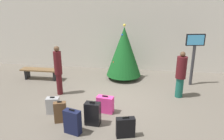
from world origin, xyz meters
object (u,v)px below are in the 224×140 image
Objects in this scene: suitcase_3 at (93,114)px; suitcase_1 at (60,112)px; holiday_tree at (124,51)px; suitcase_0 at (53,105)px; flight_info_kiosk at (194,51)px; suitcase_4 at (105,104)px; waiting_bench at (41,71)px; traveller_1 at (181,74)px; suitcase_5 at (72,122)px; traveller_0 at (58,69)px; suitcase_2 at (125,127)px.

suitcase_1 is at bearing -179.04° from suitcase_3.
holiday_tree reaches higher than suitcase_0.
flight_info_kiosk is 3.82× the size of suitcase_0.
waiting_bench is at bearing 143.51° from suitcase_4.
flight_info_kiosk is at bearing -7.02° from holiday_tree.
traveller_1 is 4.18m from suitcase_5.
traveller_0 reaches higher than suitcase_3.
waiting_bench is at bearing 125.99° from suitcase_5.
suitcase_2 is at bearing -20.79° from suitcase_0.
suitcase_1 is (0.42, -0.46, 0.05)m from suitcase_0.
traveller_0 reaches higher than waiting_bench.
traveller_0 is 3.27× the size of suitcase_4.
suitcase_5 is at bearing -131.03° from suitcase_3.
suitcase_2 is (-1.72, -2.69, -0.62)m from traveller_1.
suitcase_3 is at bearing 0.96° from suitcase_1.
flight_info_kiosk is 5.69m from suitcase_1.
flight_info_kiosk reaches higher than suitcase_0.
suitcase_2 is (1.92, -0.43, -0.04)m from suitcase_1.
suitcase_3 reaches higher than suitcase_0.
holiday_tree is 3.46× the size of suitcase_5.
holiday_tree is 4.21× the size of suitcase_2.
suitcase_5 is (0.53, -0.48, 0.02)m from suitcase_1.
holiday_tree is at bearing 84.95° from suitcase_4.
suitcase_3 is (-0.97, 0.45, 0.06)m from suitcase_2.
suitcase_3 is at bearing -133.40° from flight_info_kiosk.
suitcase_0 is (-4.06, -1.80, -0.63)m from traveller_1.
suitcase_3 is (-0.50, -3.89, -0.91)m from holiday_tree.
suitcase_1 reaches higher than suitcase_0.
suitcase_4 is at bearing -95.05° from holiday_tree.
suitcase_3 is (3.12, -3.22, -0.04)m from waiting_bench.
traveller_0 is at bearing -136.97° from holiday_tree.
suitcase_3 is at bearing 48.97° from suitcase_5.
holiday_tree is at bearing 10.59° from waiting_bench.
suitcase_4 is at bearing -36.49° from waiting_bench.
traveller_0 is 3.31× the size of suitcase_0.
traveller_0 is at bearing 103.36° from suitcase_0.
suitcase_5 is at bearing -54.01° from waiting_bench.
suitcase_0 is (1.75, -2.77, -0.11)m from waiting_bench.
holiday_tree is 1.32× the size of traveller_0.
holiday_tree is 3.79m from waiting_bench.
flight_info_kiosk reaches higher than suitcase_4.
flight_info_kiosk is 1.25× the size of traveller_1.
suitcase_0 is at bearing -57.80° from waiting_bench.
holiday_tree is at bearing 43.03° from traveller_0.
suitcase_3 is 0.78m from suitcase_4.
suitcase_2 is at bearing -24.77° from suitcase_3.
traveller_0 is 1.09× the size of traveller_1.
traveller_1 is (2.19, -1.65, -0.36)m from holiday_tree.
suitcase_3 is (1.37, -0.44, 0.08)m from suitcase_0.
flight_info_kiosk is 5.63m from suitcase_5.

